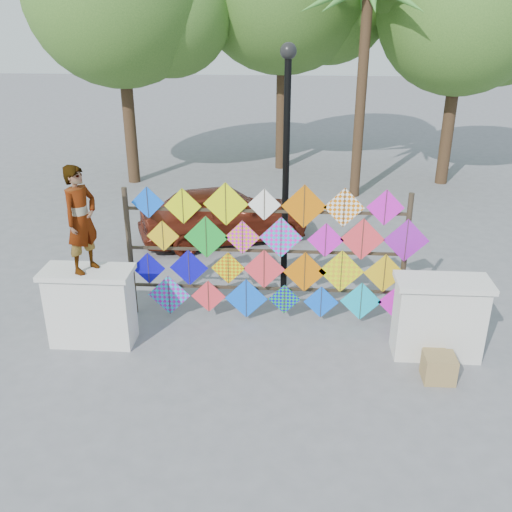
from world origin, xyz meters
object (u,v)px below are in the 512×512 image
Objects in this scene: vendor_woman at (81,219)px; sedan at (223,214)px; lamppost at (286,149)px; kite_rack at (274,255)px.

sedan is (1.54, 4.51, -1.45)m from vendor_woman.
lamppost reaches higher than sedan.
kite_rack is at bearing 178.59° from sedan.
vendor_woman is 4.98m from sedan.
lamppost is at bearing -169.28° from sedan.
kite_rack is 3.04× the size of vendor_woman.
kite_rack is 3.85m from sedan.
kite_rack is at bearing -96.77° from lamppost.
vendor_woman reaches higher than kite_rack.
vendor_woman is at bearing -143.54° from lamppost.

